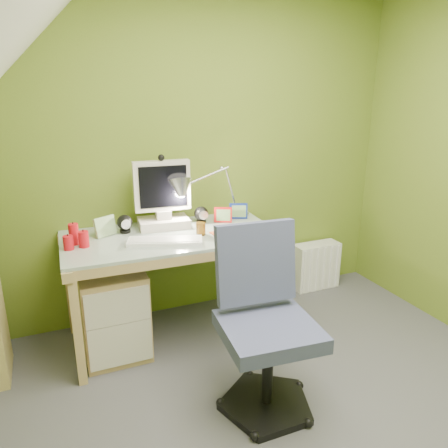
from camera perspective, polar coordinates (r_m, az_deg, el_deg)
name	(u,v)px	position (r m, az deg, el deg)	size (l,w,h in m)	color
wall_back	(192,155)	(3.21, -4.20, 9.00)	(3.20, 0.01, 2.40)	olive
slope_ceiling	(28,21)	(1.42, -24.22, 23.03)	(1.10, 3.20, 1.10)	white
desk	(173,286)	(3.03, -6.67, -8.03)	(1.39, 0.70, 0.74)	tan
monitor	(162,191)	(2.99, -8.07, 4.31)	(0.37, 0.22, 0.51)	silver
speaker_left	(125,224)	(2.97, -12.84, 0.04)	(0.10, 0.10, 0.12)	black
speaker_right	(201,215)	(3.10, -2.99, 1.21)	(0.10, 0.10, 0.12)	black
keyboard	(165,241)	(2.74, -7.73, -2.23)	(0.46, 0.15, 0.02)	white
mousepad	(232,233)	(2.89, 1.11, -1.20)	(0.25, 0.18, 0.01)	#C9511F
mouse	(232,231)	(2.88, 1.11, -0.93)	(0.10, 0.06, 0.03)	silver
amber_tumbler	(201,229)	(2.86, -3.04, -0.63)	(0.06, 0.06, 0.08)	brown
candle_cluster	(74,236)	(2.79, -18.95, -1.52)	(0.18, 0.15, 0.13)	red
photo_frame_red	(223,215)	(3.11, -0.15, 1.22)	(0.13, 0.02, 0.11)	red
photo_frame_blue	(238,211)	(3.20, 1.89, 1.72)	(0.13, 0.02, 0.11)	navy
photo_frame_green	(105,226)	(2.93, -15.27, -0.30)	(0.15, 0.02, 0.13)	#93B87E
desk_lamp	(224,181)	(3.12, -0.06, 5.68)	(0.54, 0.23, 0.58)	silver
task_chair	(269,328)	(2.32, 5.90, -13.31)	(0.55, 0.55, 0.99)	#3F4467
radiator	(316,266)	(3.86, 11.89, -5.34)	(0.40, 0.16, 0.40)	silver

